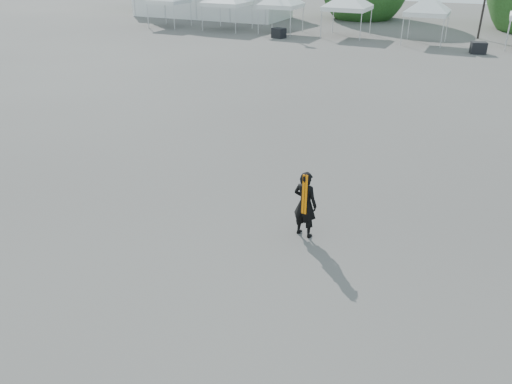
% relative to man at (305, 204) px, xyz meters
% --- Properties ---
extents(ground, '(120.00, 120.00, 0.00)m').
position_rel_man_xyz_m(ground, '(-1.02, 0.88, -0.84)').
color(ground, '#474442').
rests_on(ground, ground).
extents(man, '(0.67, 0.51, 1.67)m').
position_rel_man_xyz_m(man, '(0.00, 0.00, 0.00)').
color(man, black).
rests_on(man, ground).
extents(crate_west, '(1.12, 0.99, 0.73)m').
position_rel_man_xyz_m(crate_west, '(-11.91, 26.71, -0.47)').
color(crate_west, black).
rests_on(crate_west, ground).
extents(crate_mid, '(1.11, 0.96, 0.74)m').
position_rel_man_xyz_m(crate_mid, '(2.35, 26.47, -0.47)').
color(crate_mid, black).
rests_on(crate_mid, ground).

